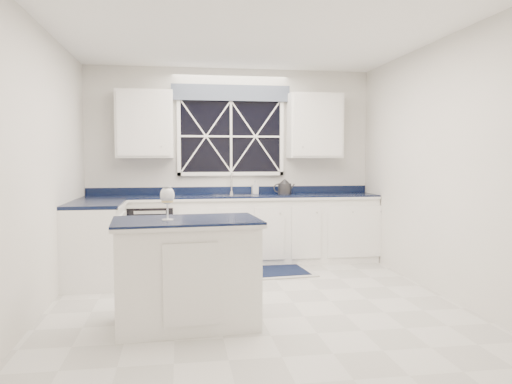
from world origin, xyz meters
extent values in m
plane|color=silver|center=(0.00, 0.00, 0.00)|extent=(4.50, 4.50, 0.00)
cube|color=beige|center=(0.00, 2.25, 1.35)|extent=(4.00, 0.10, 2.70)
cube|color=white|center=(0.00, 1.95, 0.45)|extent=(3.98, 0.60, 0.90)
cube|color=white|center=(-1.70, 1.15, 0.45)|extent=(0.60, 1.00, 0.90)
cube|color=black|center=(0.00, 1.95, 0.92)|extent=(3.98, 0.64, 0.04)
cube|color=black|center=(-1.10, 1.95, 0.41)|extent=(0.60, 0.58, 0.82)
cube|color=black|center=(0.00, 2.22, 1.75)|extent=(1.40, 0.02, 1.00)
cube|color=#4F586C|center=(0.00, 2.16, 2.35)|extent=(1.65, 0.04, 0.22)
cube|color=white|center=(-1.18, 2.08, 1.90)|extent=(0.75, 0.34, 0.90)
cube|color=white|center=(1.18, 2.08, 1.90)|extent=(0.75, 0.34, 0.90)
cylinder|color=silver|center=(0.00, 2.17, 0.96)|extent=(0.05, 0.05, 0.04)
cylinder|color=silver|center=(0.00, 2.17, 1.10)|extent=(0.02, 0.02, 0.28)
cylinder|color=silver|center=(0.00, 2.08, 1.23)|extent=(0.02, 0.18, 0.02)
cube|color=white|center=(-0.67, -0.50, 0.44)|extent=(1.23, 0.78, 0.89)
cube|color=black|center=(-0.67, -0.50, 0.91)|extent=(1.30, 0.84, 0.04)
cube|color=#A7A7A2|center=(0.24, 1.35, 0.01)|extent=(1.44, 0.96, 0.01)
cube|color=#0F1B32|center=(0.24, 1.35, 0.02)|extent=(1.28, 0.79, 0.01)
cylinder|color=#2B2A2D|center=(0.74, 2.03, 1.02)|extent=(0.19, 0.19, 0.15)
cone|color=#2B2A2D|center=(0.74, 2.03, 1.12)|extent=(0.16, 0.16, 0.07)
torus|color=#2B2A2D|center=(0.64, 2.02, 1.03)|extent=(0.13, 0.02, 0.13)
cylinder|color=#2B2A2D|center=(0.84, 2.03, 1.04)|extent=(0.08, 0.02, 0.10)
cylinder|color=white|center=(-0.83, -0.54, 0.93)|extent=(0.10, 0.10, 0.01)
cylinder|color=white|center=(-0.83, -0.54, 1.01)|extent=(0.02, 0.02, 0.15)
ellipsoid|color=white|center=(-0.83, -0.54, 1.14)|extent=(0.12, 0.12, 0.15)
cylinder|color=#DEC575|center=(-0.83, -0.54, 1.11)|extent=(0.10, 0.10, 0.07)
imported|color=silver|center=(0.34, 2.17, 1.03)|extent=(0.09, 0.09, 0.19)
camera|label=1|loc=(-0.73, -4.80, 1.46)|focal=35.00mm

